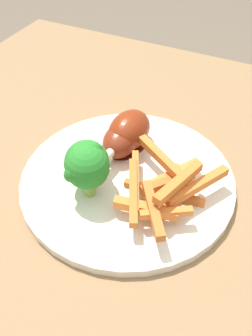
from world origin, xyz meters
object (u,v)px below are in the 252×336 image
broccoli_floret_front (87,162)px  chicken_drumstick_far (120,142)px  carrot_fries_pile (164,188)px  dinner_plate (126,182)px  broccoli_floret_middle (87,167)px  dining_table (166,248)px  chicken_drumstick_near (128,132)px

broccoli_floret_front → chicken_drumstick_far: bearing=84.8°
broccoli_floret_front → carrot_fries_pile: broccoli_floret_front is taller
dinner_plate → chicken_drumstick_far: chicken_drumstick_far is taller
broccoli_floret_middle → dinner_plate: bearing=53.9°
carrot_fries_pile → chicken_drumstick_far: carrot_fries_pile is taller
broccoli_floret_middle → chicken_drumstick_far: size_ratio=0.59×
dining_table → chicken_drumstick_near: chicken_drumstick_near is taller
dining_table → dinner_plate: (-0.06, -0.00, 0.12)m
dinner_plate → broccoli_floret_front: (-0.04, -0.03, 0.05)m
dinner_plate → chicken_drumstick_far: 0.06m
broccoli_floret_front → chicken_drumstick_near: 0.10m
chicken_drumstick_near → chicken_drumstick_far: bearing=-99.5°
broccoli_floret_front → carrot_fries_pile: bearing=12.8°
broccoli_floret_middle → chicken_drumstick_near: bearing=87.7°
dinner_plate → chicken_drumstick_near: (-0.03, 0.06, 0.03)m
chicken_drumstick_far → dining_table: bearing=-21.6°
chicken_drumstick_near → carrot_fries_pile: bearing=-40.7°
dinner_plate → chicken_drumstick_far: bearing=125.6°
dinner_plate → broccoli_floret_middle: broccoli_floret_middle is taller
dining_table → chicken_drumstick_far: (-0.09, 0.04, 0.15)m
dining_table → chicken_drumstick_far: size_ratio=7.90×
carrot_fries_pile → dinner_plate: bearing=169.3°
dinner_plate → carrot_fries_pile: (0.06, -0.01, 0.03)m
dinner_plate → broccoli_floret_middle: 0.07m
chicken_drumstick_near → dining_table: bearing=-31.7°
dinner_plate → carrot_fries_pile: 0.06m
dining_table → chicken_drumstick_far: 0.18m
broccoli_floret_front → carrot_fries_pile: (0.09, 0.02, -0.02)m
broccoli_floret_middle → broccoli_floret_front: bearing=118.7°
broccoli_floret_middle → chicken_drumstick_near: broccoli_floret_middle is taller
dining_table → chicken_drumstick_near: 0.19m
broccoli_floret_front → chicken_drumstick_far: broccoli_floret_front is taller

